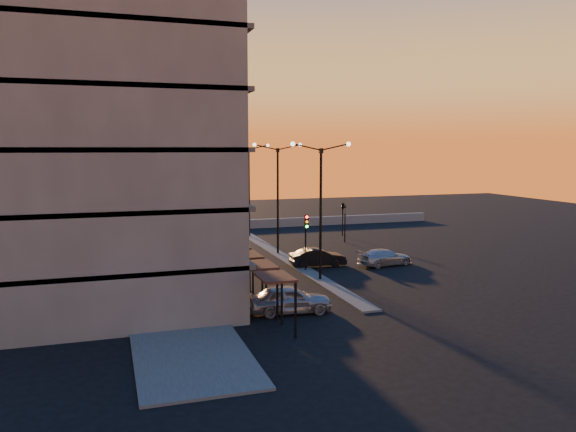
# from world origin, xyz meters

# --- Properties ---
(ground) EXTENTS (120.00, 120.00, 0.00)m
(ground) POSITION_xyz_m (0.00, 0.00, 0.00)
(ground) COLOR black
(ground) RESTS_ON ground
(sidewalk_west) EXTENTS (5.00, 40.00, 0.12)m
(sidewalk_west) POSITION_xyz_m (-10.50, 4.00, 0.06)
(sidewalk_west) COLOR #494947
(sidewalk_west) RESTS_ON ground
(median) EXTENTS (1.20, 36.00, 0.12)m
(median) POSITION_xyz_m (0.00, 10.00, 0.06)
(median) COLOR #494947
(median) RESTS_ON ground
(parapet) EXTENTS (44.00, 0.50, 1.00)m
(parapet) POSITION_xyz_m (2.00, 26.00, 0.50)
(parapet) COLOR slate
(parapet) RESTS_ON ground
(building) EXTENTS (14.35, 17.08, 25.00)m
(building) POSITION_xyz_m (-14.00, 0.03, 11.91)
(building) COLOR #625C56
(building) RESTS_ON ground
(streetlamp_near) EXTENTS (4.32, 0.32, 9.51)m
(streetlamp_near) POSITION_xyz_m (0.00, 0.00, 5.59)
(streetlamp_near) COLOR black
(streetlamp_near) RESTS_ON ground
(streetlamp_mid) EXTENTS (4.32, 0.32, 9.51)m
(streetlamp_mid) POSITION_xyz_m (0.00, 10.00, 5.59)
(streetlamp_mid) COLOR black
(streetlamp_mid) RESTS_ON ground
(streetlamp_far) EXTENTS (4.32, 0.32, 9.51)m
(streetlamp_far) POSITION_xyz_m (0.00, 20.00, 5.59)
(streetlamp_far) COLOR black
(streetlamp_far) RESTS_ON ground
(traffic_light_main) EXTENTS (0.28, 0.44, 4.25)m
(traffic_light_main) POSITION_xyz_m (0.00, 2.87, 2.89)
(traffic_light_main) COLOR black
(traffic_light_main) RESTS_ON ground
(signal_east_a) EXTENTS (0.13, 0.16, 3.60)m
(signal_east_a) POSITION_xyz_m (8.00, 14.00, 1.93)
(signal_east_a) COLOR black
(signal_east_a) RESTS_ON ground
(signal_east_b) EXTENTS (0.42, 1.99, 3.60)m
(signal_east_b) POSITION_xyz_m (9.50, 18.00, 3.10)
(signal_east_b) COLOR black
(signal_east_b) RESTS_ON ground
(car_hatchback) EXTENTS (4.79, 2.34, 1.57)m
(car_hatchback) POSITION_xyz_m (-4.38, -6.61, 0.79)
(car_hatchback) COLOR #999BA0
(car_hatchback) RESTS_ON ground
(car_sedan) EXTENTS (4.39, 1.81, 1.41)m
(car_sedan) POSITION_xyz_m (1.50, 4.36, 0.71)
(car_sedan) COLOR black
(car_sedan) RESTS_ON ground
(car_wagon) EXTENTS (4.64, 2.47, 1.28)m
(car_wagon) POSITION_xyz_m (6.65, 3.17, 0.64)
(car_wagon) COLOR #A9ADB1
(car_wagon) RESTS_ON ground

